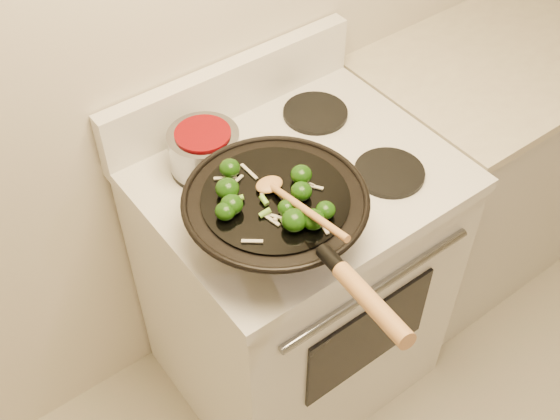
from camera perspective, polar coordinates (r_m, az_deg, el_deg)
stove at (r=2.13m, az=1.14°, el=-5.58°), size 0.78×0.67×1.08m
counter_unit at (r=2.59m, az=15.43°, el=3.50°), size 0.83×0.62×0.91m
wok at (r=1.57m, az=-0.27°, el=-0.46°), size 0.42×0.69×0.23m
stirfry at (r=1.51m, az=-0.64°, el=0.88°), size 0.24×0.30×0.05m
wooden_spoon at (r=1.49m, az=0.80°, el=0.90°), size 0.07×0.29×0.08m
saucepan at (r=1.77m, az=-6.13°, el=4.95°), size 0.18×0.28×0.11m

